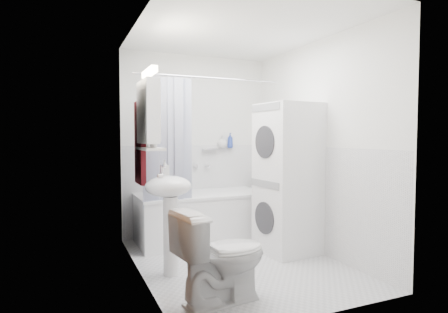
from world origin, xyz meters
name	(u,v)px	position (x,y,z in m)	size (l,w,h in m)	color
floor	(238,262)	(0.00, 0.00, 0.00)	(2.60, 2.60, 0.00)	silver
room_walls	(238,120)	(0.00, 0.00, 1.49)	(2.60, 2.60, 2.60)	white
wainscot	(227,201)	(0.00, 0.29, 0.60)	(1.98, 2.58, 2.58)	white
door	(160,176)	(-0.95, -0.55, 1.00)	(0.05, 2.00, 2.00)	brown
bathtub	(201,214)	(-0.08, 0.92, 0.34)	(1.60, 0.76, 0.61)	white
tub_spout	(207,165)	(0.12, 1.25, 0.93)	(0.04, 0.04, 0.12)	silver
curtain_rod	(210,78)	(-0.08, 0.60, 2.00)	(0.02, 0.02, 1.78)	silver
shower_curtain	(167,143)	(-0.59, 0.60, 1.25)	(0.55, 0.02, 1.45)	#151E4A
sink	(169,202)	(-0.75, -0.07, 0.70)	(0.44, 0.37, 1.04)	white
medicine_cabinet	(148,111)	(-0.90, 0.10, 1.57)	(0.13, 0.50, 0.71)	white
shelf	(150,149)	(-0.89, 0.10, 1.20)	(0.18, 0.54, 0.03)	silver
shower_caddy	(210,149)	(0.17, 1.24, 1.15)	(0.22, 0.06, 0.02)	silver
towel	(140,141)	(-0.94, 0.35, 1.28)	(0.07, 0.36, 0.87)	#4C0C1A
washer_dryer	(288,178)	(0.68, 0.11, 0.84)	(0.65, 0.64, 1.69)	white
toilet	(222,256)	(-0.53, -0.80, 0.37)	(0.42, 0.76, 0.74)	white
soap_pump	(165,173)	(-0.71, 0.25, 0.95)	(0.08, 0.17, 0.08)	gray
shelf_bottle	(154,144)	(-0.89, -0.05, 1.25)	(0.07, 0.18, 0.07)	gray
shelf_cup	(148,142)	(-0.89, 0.22, 1.26)	(0.10, 0.09, 0.10)	gray
shampoo_a	(222,143)	(0.35, 1.24, 1.23)	(0.13, 0.17, 0.13)	gray
shampoo_b	(230,145)	(0.47, 1.24, 1.20)	(0.08, 0.21, 0.08)	#263C98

